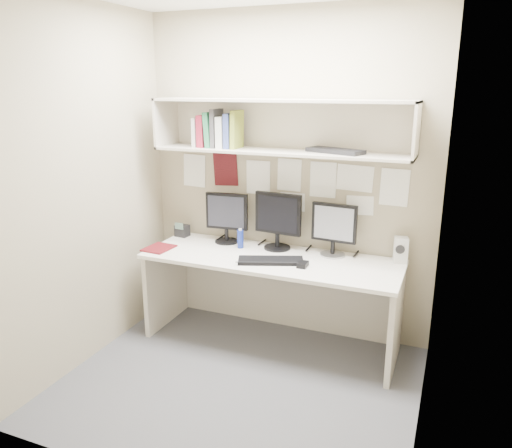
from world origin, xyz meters
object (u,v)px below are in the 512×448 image
at_px(maroon_notebook, 159,248).
at_px(desk_phone, 182,230).
at_px(desk, 271,300).
at_px(monitor_right, 334,227).
at_px(monitor_left, 227,215).
at_px(keyboard, 271,261).
at_px(monitor_center, 278,219).
at_px(speaker, 401,250).

relative_size(maroon_notebook, desk_phone, 1.83).
bearing_deg(desk, monitor_right, 26.92).
height_order(monitor_right, desk_phone, monitor_right).
height_order(desk, monitor_left, monitor_left).
xyz_separation_m(keyboard, desk_phone, (-0.96, 0.33, 0.04)).
xyz_separation_m(monitor_left, desk_phone, (-0.44, -0.00, -0.18)).
relative_size(desk, monitor_right, 4.83).
bearing_deg(monitor_center, speaker, 7.63).
distance_m(monitor_left, keyboard, 0.66).
distance_m(keyboard, maroon_notebook, 0.96).
distance_m(speaker, maroon_notebook, 1.91).
distance_m(keyboard, desk_phone, 1.02).
height_order(keyboard, desk_phone, desk_phone).
height_order(desk, monitor_center, monitor_center).
distance_m(desk, monitor_left, 0.80).
distance_m(monitor_left, speaker, 1.43).
xyz_separation_m(desk, monitor_right, (0.43, 0.22, 0.59)).
bearing_deg(speaker, monitor_right, 170.86).
height_order(monitor_center, speaker, monitor_center).
xyz_separation_m(monitor_left, monitor_center, (0.46, -0.00, 0.02)).
bearing_deg(monitor_center, monitor_left, -174.39).
distance_m(keyboard, speaker, 0.98).
xyz_separation_m(monitor_right, keyboard, (-0.40, -0.34, -0.22)).
distance_m(monitor_center, maroon_notebook, 1.00).
distance_m(monitor_center, desk_phone, 0.92).
xyz_separation_m(maroon_notebook, desk_phone, (-0.00, 0.38, 0.05)).
bearing_deg(maroon_notebook, keyboard, 7.18).
bearing_deg(desk, speaker, 15.07).
bearing_deg(desk_phone, monitor_left, 6.03).
bearing_deg(maroon_notebook, desk_phone, 94.86).
bearing_deg(desk, keyboard, -72.40).
distance_m(monitor_right, speaker, 0.53).
relative_size(monitor_center, maroon_notebook, 1.89).
bearing_deg(desk_phone, speaker, 6.88).
relative_size(monitor_right, maroon_notebook, 1.70).
bearing_deg(monitor_right, monitor_center, -175.44).
xyz_separation_m(monitor_right, desk_phone, (-1.36, -0.00, -0.18)).
height_order(monitor_left, speaker, monitor_left).
height_order(monitor_left, desk_phone, monitor_left).
bearing_deg(monitor_right, desk_phone, -175.38).
distance_m(monitor_left, monitor_center, 0.46).
relative_size(desk, maroon_notebook, 8.22).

